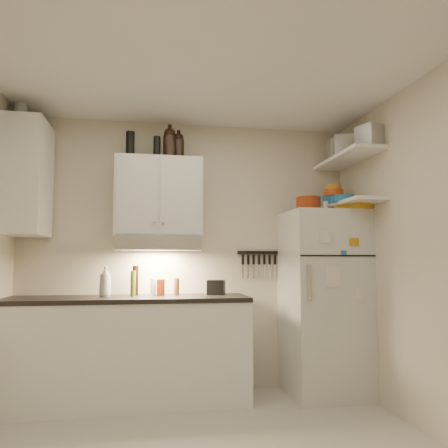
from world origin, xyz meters
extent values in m
cube|color=white|center=(0.00, 0.00, 2.61)|extent=(3.20, 3.00, 0.02)
cube|color=beige|center=(0.00, 1.51, 1.30)|extent=(3.20, 0.02, 2.60)
cube|color=beige|center=(1.61, 0.00, 1.30)|extent=(0.02, 3.00, 2.60)
cube|color=white|center=(-0.55, 1.20, 0.44)|extent=(2.10, 0.60, 0.88)
cube|color=black|center=(-0.55, 1.20, 0.90)|extent=(2.10, 0.62, 0.04)
cube|color=white|center=(-0.30, 1.33, 1.83)|extent=(0.80, 0.33, 0.75)
cube|color=white|center=(-1.44, 1.20, 1.95)|extent=(0.33, 0.55, 1.00)
cube|color=silver|center=(-0.30, 1.27, 1.39)|extent=(0.76, 0.46, 0.12)
cube|color=silver|center=(1.25, 1.16, 0.85)|extent=(0.70, 0.68, 1.70)
cube|color=white|center=(1.45, 1.02, 2.20)|extent=(0.30, 0.95, 0.03)
cube|color=white|center=(1.45, 1.02, 1.76)|extent=(0.30, 0.95, 0.03)
cube|color=black|center=(0.70, 1.49, 1.32)|extent=(0.42, 0.02, 0.03)
cylinder|color=maroon|center=(1.09, 1.11, 1.77)|extent=(0.27, 0.27, 0.13)
cube|color=orange|center=(1.46, 0.91, 1.75)|extent=(0.32, 0.35, 0.10)
cylinder|color=silver|center=(1.24, 1.05, 1.74)|extent=(0.06, 0.06, 0.09)
cylinder|color=silver|center=(1.52, 1.26, 2.33)|extent=(0.41, 0.41, 0.23)
cube|color=#AAAAAD|center=(1.43, 1.02, 2.31)|extent=(0.25, 0.23, 0.20)
cube|color=#AAAAAD|center=(1.51, 0.67, 2.31)|extent=(0.25, 0.25, 0.19)
cylinder|color=#1D6BA1|center=(1.43, 1.27, 1.82)|extent=(0.25, 0.25, 0.10)
cylinder|color=#D74A14|center=(1.41, 1.24, 1.90)|extent=(0.20, 0.20, 0.06)
cylinder|color=orange|center=(1.41, 1.24, 1.96)|extent=(0.15, 0.15, 0.05)
cylinder|color=#1D6BA1|center=(1.38, 0.96, 1.80)|extent=(0.29, 0.29, 0.06)
cylinder|color=black|center=(-0.32, 1.26, 2.30)|extent=(0.08, 0.08, 0.19)
cylinder|color=black|center=(-0.57, 1.30, 2.32)|extent=(0.10, 0.10, 0.24)
cylinder|color=silver|center=(-1.51, 1.18, 2.52)|extent=(0.13, 0.13, 0.15)
imported|color=white|center=(-0.76, 1.22, 1.07)|extent=(0.12, 0.13, 0.30)
cylinder|color=brown|center=(-0.12, 1.30, 1.00)|extent=(0.06, 0.06, 0.16)
cylinder|color=#59701C|center=(-0.52, 1.21, 1.03)|extent=(0.05, 0.05, 0.23)
cylinder|color=black|center=(-0.50, 1.34, 1.06)|extent=(0.07, 0.07, 0.27)
cylinder|color=silver|center=(-0.34, 1.30, 1.00)|extent=(0.07, 0.07, 0.16)
cylinder|color=maroon|center=(-0.27, 1.25, 0.99)|extent=(0.08, 0.08, 0.15)
cube|color=black|center=(0.24, 1.28, 0.99)|extent=(0.19, 0.16, 0.14)
camera|label=1|loc=(-0.39, -2.77, 1.22)|focal=35.00mm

